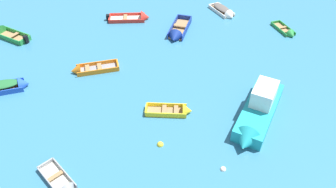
{
  "coord_description": "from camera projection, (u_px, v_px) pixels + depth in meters",
  "views": [
    {
      "loc": [
        -3.0,
        0.46,
        16.05
      ],
      "look_at": [
        0.0,
        18.79,
        0.15
      ],
      "focal_mm": 35.47,
      "sensor_mm": 36.0,
      "label": 1
    }
  ],
  "objects": [
    {
      "name": "rowboat_green_near_right",
      "position": [
        6.0,
        33.0,
        30.99
      ],
      "size": [
        3.86,
        3.43,
        1.21
      ],
      "color": "#99754C",
      "rests_on": "ground_plane"
    },
    {
      "name": "rowboat_blue_outer_right",
      "position": [
        10.0,
        86.0,
        24.94
      ],
      "size": [
        3.59,
        1.67,
        1.16
      ],
      "color": "#99754C",
      "rests_on": "ground_plane"
    },
    {
      "name": "rowboat_white_far_right",
      "position": [
        225.0,
        12.0,
        34.2
      ],
      "size": [
        2.25,
        3.67,
        1.16
      ],
      "color": "#99754C",
      "rests_on": "ground_plane"
    },
    {
      "name": "rowboat_red_far_left",
      "position": [
        138.0,
        18.0,
        33.4
      ],
      "size": [
        4.36,
        1.91,
        1.37
      ],
      "color": "beige",
      "rests_on": "ground_plane"
    },
    {
      "name": "motor_launch_turquoise_midfield_right",
      "position": [
        258.0,
        113.0,
        22.15
      ],
      "size": [
        5.47,
        6.55,
        2.48
      ],
      "color": "teal",
      "rests_on": "ground_plane"
    },
    {
      "name": "rowboat_grey_center",
      "position": [
        64.0,
        187.0,
        18.43
      ],
      "size": [
        2.52,
        3.06,
        0.97
      ],
      "color": "beige",
      "rests_on": "ground_plane"
    },
    {
      "name": "rowboat_orange_back_row_right",
      "position": [
        85.0,
        70.0,
        26.69
      ],
      "size": [
        3.88,
        1.49,
        1.09
      ],
      "color": "gray",
      "rests_on": "ground_plane"
    },
    {
      "name": "rowboat_yellow_near_camera",
      "position": [
        178.0,
        111.0,
        23.04
      ],
      "size": [
        3.38,
        1.68,
        0.97
      ],
      "color": "#99754C",
      "rests_on": "ground_plane"
    },
    {
      "name": "rowboat_green_back_row_center",
      "position": [
        288.0,
        33.0,
        31.23
      ],
      "size": [
        1.51,
        3.16,
        0.94
      ],
      "color": "#99754C",
      "rests_on": "ground_plane"
    },
    {
      "name": "rowboat_deep_blue_foreground_center",
      "position": [
        177.0,
        33.0,
        30.93
      ],
      "size": [
        3.16,
        4.73,
        1.33
      ],
      "color": "#99754C",
      "rests_on": "ground_plane"
    },
    {
      "name": "mooring_buoy_trailing",
      "position": [
        160.0,
        145.0,
        20.94
      ],
      "size": [
        0.43,
        0.43,
        0.43
      ],
      "primitive_type": "sphere",
      "color": "yellow",
      "rests_on": "ground_plane"
    },
    {
      "name": "mooring_buoy_central",
      "position": [
        223.0,
        169.0,
        19.5
      ],
      "size": [
        0.35,
        0.35,
        0.35
      ],
      "primitive_type": "sphere",
      "color": "silver",
      "rests_on": "ground_plane"
    }
  ]
}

